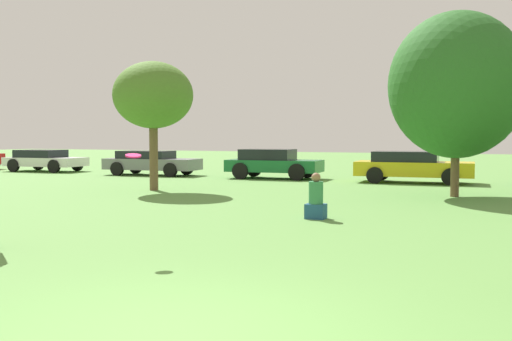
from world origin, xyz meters
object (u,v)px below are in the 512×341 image
Objects in this scene: bystander_sitting at (316,200)px; parked_car_white at (44,160)px; frisbee at (133,156)px; tree_0 at (153,96)px; parked_car_yellow at (412,166)px; tree_1 at (457,85)px; parked_car_green at (272,163)px; parked_car_grey at (151,162)px.

bystander_sitting is 21.88m from parked_car_white.
frisbee reaches higher than bystander_sitting.
parked_car_yellow is (7.66, 6.92, -2.59)m from tree_0.
parked_car_yellow reaches higher than bystander_sitting.
tree_1 is 1.35× the size of parked_car_green.
tree_1 is 1.22× the size of parked_car_yellow.
parked_car_yellow is at bearing 112.45° from tree_1.
parked_car_white is at bearing 148.60° from tree_0.
frisbee is 0.06× the size of parked_car_green.
tree_1 is at bearing -35.01° from parked_car_green.
frisbee is 5.38m from bystander_sitting.
frisbee is 19.30m from parked_car_grey.
frisbee reaches higher than parked_car_white.
parked_car_white is 1.01× the size of parked_car_green.
tree_0 is 1.04× the size of parked_car_white.
frisbee is 0.06× the size of parked_car_grey.
frisbee is at bearing -60.67° from parked_car_grey.
tree_1 is 9.88m from parked_car_green.
parked_car_grey is 1.00× the size of parked_car_yellow.
frisbee is at bearing -58.40° from tree_0.
frisbee is 0.06× the size of parked_car_yellow.
parked_car_grey is 1.11× the size of parked_car_green.
tree_1 is 1.34× the size of parked_car_white.
tree_1 is 6.11m from parked_car_yellow.
parked_car_grey is at bearing 136.65° from bystander_sitting.
tree_1 reaches higher than bystander_sitting.
parked_car_grey is (-11.82, 11.16, 0.20)m from bystander_sitting.
parked_car_grey is (-14.26, 4.76, -2.81)m from tree_1.
tree_1 reaches higher than tree_0.
tree_1 is (2.44, 6.40, 3.00)m from bystander_sitting.
parked_car_green is (1.66, 6.86, -2.56)m from tree_0.
parked_car_grey is at bearing 161.56° from tree_1.
parked_car_green reaches higher than parked_car_grey.
parked_car_white is (-18.64, 11.45, 0.19)m from bystander_sitting.
parked_car_yellow is at bearing 83.89° from frisbee.
bystander_sitting is 0.18× the size of tree_1.
frisbee is at bearing -99.49° from parked_car_yellow.
bystander_sitting is 11.45m from parked_car_yellow.
parked_car_green is (-8.08, 4.98, -2.74)m from tree_1.
parked_car_yellow reaches higher than parked_car_white.
frisbee reaches higher than parked_car_yellow.
tree_1 is at bearing -70.93° from parked_car_yellow.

